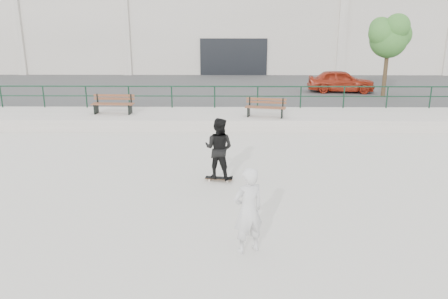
{
  "coord_description": "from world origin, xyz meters",
  "views": [
    {
      "loc": [
        -0.33,
        -9.35,
        4.36
      ],
      "look_at": [
        -0.46,
        2.0,
        1.04
      ],
      "focal_mm": 35.0,
      "sensor_mm": 36.0,
      "label": 1
    }
  ],
  "objects_px": {
    "standing_skater": "(219,148)",
    "red_car": "(341,81)",
    "bench_right": "(266,108)",
    "bench_left": "(113,104)",
    "skateboard": "(219,178)",
    "seated_skater": "(248,211)",
    "tree": "(390,35)"
  },
  "relations": [
    {
      "from": "bench_left",
      "to": "tree",
      "type": "distance_m",
      "value": 14.43
    },
    {
      "from": "bench_left",
      "to": "seated_skater",
      "type": "relative_size",
      "value": 1.05
    },
    {
      "from": "bench_right",
      "to": "red_car",
      "type": "xyz_separation_m",
      "value": [
        4.83,
        6.81,
        0.25
      ]
    },
    {
      "from": "bench_left",
      "to": "bench_right",
      "type": "xyz_separation_m",
      "value": [
        6.61,
        -0.61,
        -0.02
      ]
    },
    {
      "from": "red_car",
      "to": "skateboard",
      "type": "bearing_deg",
      "value": 159.64
    },
    {
      "from": "tree",
      "to": "bench_right",
      "type": "bearing_deg",
      "value": -142.22
    },
    {
      "from": "skateboard",
      "to": "bench_left",
      "type": "bearing_deg",
      "value": 132.13
    },
    {
      "from": "bench_left",
      "to": "standing_skater",
      "type": "xyz_separation_m",
      "value": [
        4.78,
        -7.08,
        0.05
      ]
    },
    {
      "from": "tree",
      "to": "red_car",
      "type": "xyz_separation_m",
      "value": [
        -1.94,
        1.57,
        -2.58
      ]
    },
    {
      "from": "bench_right",
      "to": "skateboard",
      "type": "height_order",
      "value": "bench_right"
    },
    {
      "from": "tree",
      "to": "standing_skater",
      "type": "xyz_separation_m",
      "value": [
        -8.59,
        -11.71,
        -2.75
      ]
    },
    {
      "from": "bench_left",
      "to": "red_car",
      "type": "height_order",
      "value": "red_car"
    },
    {
      "from": "red_car",
      "to": "seated_skater",
      "type": "bearing_deg",
      "value": 167.1
    },
    {
      "from": "standing_skater",
      "to": "seated_skater",
      "type": "distance_m",
      "value": 4.04
    },
    {
      "from": "tree",
      "to": "skateboard",
      "type": "bearing_deg",
      "value": -126.27
    },
    {
      "from": "standing_skater",
      "to": "red_car",
      "type": "bearing_deg",
      "value": -95.74
    },
    {
      "from": "bench_left",
      "to": "seated_skater",
      "type": "distance_m",
      "value": 12.33
    },
    {
      "from": "standing_skater",
      "to": "seated_skater",
      "type": "height_order",
      "value": "standing_skater"
    },
    {
      "from": "bench_left",
      "to": "standing_skater",
      "type": "distance_m",
      "value": 8.54
    },
    {
      "from": "red_car",
      "to": "standing_skater",
      "type": "xyz_separation_m",
      "value": [
        -6.66,
        -13.28,
        -0.17
      ]
    },
    {
      "from": "tree",
      "to": "red_car",
      "type": "distance_m",
      "value": 3.59
    },
    {
      "from": "skateboard",
      "to": "seated_skater",
      "type": "bearing_deg",
      "value": -72.57
    },
    {
      "from": "bench_right",
      "to": "red_car",
      "type": "bearing_deg",
      "value": 66.35
    },
    {
      "from": "skateboard",
      "to": "seated_skater",
      "type": "distance_m",
      "value": 4.12
    },
    {
      "from": "tree",
      "to": "skateboard",
      "type": "xyz_separation_m",
      "value": [
        -8.59,
        -11.71,
        -3.64
      ]
    },
    {
      "from": "tree",
      "to": "standing_skater",
      "type": "height_order",
      "value": "tree"
    },
    {
      "from": "bench_right",
      "to": "seated_skater",
      "type": "distance_m",
      "value": 10.52
    },
    {
      "from": "red_car",
      "to": "bench_right",
      "type": "bearing_deg",
      "value": 150.94
    },
    {
      "from": "skateboard",
      "to": "tree",
      "type": "bearing_deg",
      "value": 61.84
    },
    {
      "from": "bench_right",
      "to": "tree",
      "type": "xyz_separation_m",
      "value": [
        6.77,
        5.24,
        2.83
      ]
    },
    {
      "from": "bench_right",
      "to": "seated_skater",
      "type": "bearing_deg",
      "value": -84.72
    },
    {
      "from": "bench_right",
      "to": "tree",
      "type": "height_order",
      "value": "tree"
    }
  ]
}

